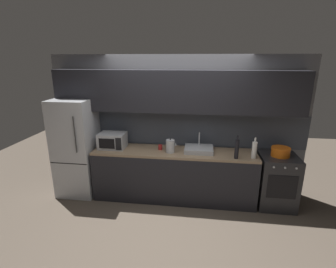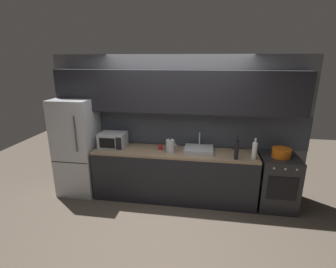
{
  "view_description": "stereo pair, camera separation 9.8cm",
  "coord_description": "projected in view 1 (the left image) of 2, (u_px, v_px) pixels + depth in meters",
  "views": [
    {
      "loc": [
        0.44,
        -3.13,
        2.43
      ],
      "look_at": [
        -0.1,
        0.9,
        1.2
      ],
      "focal_mm": 26.86,
      "sensor_mm": 36.0,
      "label": 1
    },
    {
      "loc": [
        0.53,
        -3.12,
        2.43
      ],
      "look_at": [
        -0.1,
        0.9,
        1.2
      ],
      "focal_mm": 26.86,
      "sensor_mm": 36.0,
      "label": 2
    }
  ],
  "objects": [
    {
      "name": "oven_range",
      "position": [
        276.0,
        181.0,
        4.23
      ],
      "size": [
        0.6,
        0.62,
        0.9
      ],
      "color": "#232326",
      "rests_on": "ground"
    },
    {
      "name": "ground_plane",
      "position": [
        167.0,
        229.0,
        3.73
      ],
      "size": [
        10.0,
        10.0,
        0.0
      ],
      "primitive_type": "plane",
      "color": "#4C4238"
    },
    {
      "name": "back_wall",
      "position": [
        176.0,
        111.0,
        4.42
      ],
      "size": [
        4.54,
        0.44,
        2.5
      ],
      "color": "slate",
      "rests_on": "ground"
    },
    {
      "name": "counter_run",
      "position": [
        174.0,
        175.0,
        4.45
      ],
      "size": [
        2.8,
        0.6,
        0.9
      ],
      "color": "black",
      "rests_on": "ground"
    },
    {
      "name": "cooking_pot",
      "position": [
        281.0,
        152.0,
        4.08
      ],
      "size": [
        0.3,
        0.3,
        0.15
      ],
      "color": "orange",
      "rests_on": "oven_range"
    },
    {
      "name": "mug_red",
      "position": [
        160.0,
        147.0,
        4.38
      ],
      "size": [
        0.07,
        0.07,
        0.09
      ],
      "primitive_type": "cylinder",
      "color": "#A82323",
      "rests_on": "counter_run"
    },
    {
      "name": "kettle",
      "position": [
        170.0,
        146.0,
        4.23
      ],
      "size": [
        0.18,
        0.15,
        0.24
      ],
      "color": "#B7BABF",
      "rests_on": "counter_run"
    },
    {
      "name": "microwave",
      "position": [
        112.0,
        141.0,
        4.44
      ],
      "size": [
        0.46,
        0.35,
        0.27
      ],
      "color": "#A8AAAF",
      "rests_on": "counter_run"
    },
    {
      "name": "sink_basin",
      "position": [
        199.0,
        149.0,
        4.29
      ],
      "size": [
        0.48,
        0.38,
        0.3
      ],
      "color": "#ADAFB5",
      "rests_on": "counter_run"
    },
    {
      "name": "wine_bottle_dark",
      "position": [
        237.0,
        149.0,
        3.95
      ],
      "size": [
        0.06,
        0.06,
        0.38
      ],
      "color": "black",
      "rests_on": "counter_run"
    },
    {
      "name": "wine_bottle_white",
      "position": [
        254.0,
        150.0,
        3.97
      ],
      "size": [
        0.08,
        0.08,
        0.34
      ],
      "color": "silver",
      "rests_on": "counter_run"
    },
    {
      "name": "refrigerator",
      "position": [
        77.0,
        147.0,
        4.56
      ],
      "size": [
        0.68,
        0.69,
        1.76
      ],
      "color": "#B7BABF",
      "rests_on": "ground"
    }
  ]
}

